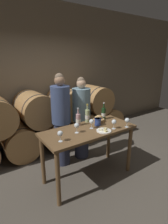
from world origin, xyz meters
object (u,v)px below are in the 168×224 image
Objects in this scene: person_right at (81,119)px; wine_glass_center at (92,122)px; wine_bottle_rose at (78,120)px; wine_glass_far_right at (127,120)px; wine_glass_left at (77,126)px; cheese_plate at (104,131)px; wine_bottle_red at (104,114)px; wine_glass_far_left at (60,134)px; tasting_table at (89,137)px; person_left at (61,121)px; bread_basket at (99,119)px; blue_crock at (98,122)px; wine_bottle_white at (87,116)px; wine_glass_right at (114,122)px.

wine_glass_center is (-0.22, -0.62, 0.18)m from person_right.
wine_glass_far_right is (0.62, -0.51, 0.01)m from wine_bottle_rose.
wine_bottle_rose is 0.30m from wine_glass_left.
cheese_plate is 0.43m from wine_glass_left.
wine_glass_far_left is (-1.06, -0.35, 0.01)m from wine_bottle_red.
tasting_table is at bearing 12.90° from wine_glass_far_left.
bread_basket is at bearing -40.83° from person_left.
blue_crock is 0.48m from wine_glass_far_right.
wine_bottle_white is 0.84m from wine_glass_far_left.
wine_glass_far_right is (0.35, -0.33, 0.05)m from blue_crock.
wine_bottle_rose is 1.93× the size of wine_glass_center.
person_right reaches higher than blue_crock.
wine_bottle_red reaches higher than wine_glass_center.
wine_glass_right reaches higher than bread_basket.
wine_glass_far_left is 1.00× the size of wine_glass_right.
wine_glass_right is at bearing -91.12° from bread_basket.
person_right is at bearing 119.29° from wine_bottle_red.
wine_bottle_rose is 0.40m from bread_basket.
person_left is 0.99m from wine_glass_right.
wine_bottle_red reaches higher than wine_glass_far_right.
wine_glass_left reaches higher than blue_crock.
wine_glass_far_right is at bearing -64.52° from bread_basket.
wine_glass_far_right is at bearing -7.88° from wine_glass_far_left.
wine_glass_center is (0.22, -0.62, 0.13)m from person_left.
wine_glass_left is 0.84m from wine_glass_far_right.
wine_bottle_red is at bearing 17.97° from wine_glass_left.
cheese_plate is at bearing -69.10° from person_left.
tasting_table is 5.01× the size of wine_bottle_rose.
tasting_table is at bearing -113.78° from person_right.
wine_bottle_red reaches higher than wine_glass_right.
person_right is at bearing 81.05° from cheese_plate.
wine_glass_far_left is at bearing -161.06° from wine_glass_left.
person_left reaches higher than wine_glass_right.
wine_glass_left is 1.00× the size of wine_glass_right.
wine_glass_far_left reaches higher than tasting_table.
cheese_plate is (-0.35, -0.42, -0.10)m from wine_bottle_red.
bread_basket is 0.43m from cheese_plate.
wine_glass_far_left reaches higher than bread_basket.
wine_glass_right is at bearing -48.69° from wine_bottle_rose.
person_left reaches higher than wine_bottle_rose.
wine_bottle_red is 2.01× the size of wine_glass_far_left.
person_right reaches higher than wine_glass_far_left.
wine_glass_center is (0.29, 0.01, 0.00)m from wine_glass_left.
wine_glass_far_right is (0.07, -0.51, 0.01)m from wine_bottle_red.
person_left is at bearing 121.13° from wine_glass_right.
wine_glass_left is 0.29m from wine_glass_center.
tasting_table is 9.68× the size of wine_glass_right.
wine_bottle_rose is 1.93× the size of wine_glass_left.
wine_bottle_white is at bearing 58.48° from tasting_table.
wine_glass_left is (0.33, 0.11, 0.00)m from wine_glass_far_left.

